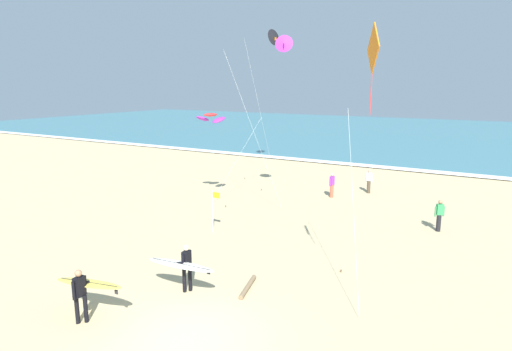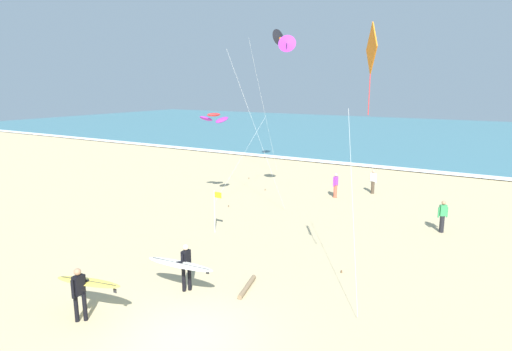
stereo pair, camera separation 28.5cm
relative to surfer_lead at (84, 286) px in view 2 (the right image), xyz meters
name	(u,v)px [view 2 (the right image)]	position (x,y,z in m)	size (l,w,h in m)	color
ground_plane	(185,338)	(3.34, 0.72, -1.05)	(160.00, 160.00, 0.00)	tan
ocean_water	(457,136)	(3.34, 59.37, -1.01)	(160.00, 60.00, 0.08)	teal
shoreline_foam	(411,170)	(3.34, 29.67, -0.97)	(160.00, 1.45, 0.01)	white
surfer_lead	(84,286)	(0.00, 0.00, 0.00)	(2.59, 1.03, 1.71)	black
surfer_trailing	(183,264)	(1.49, 2.85, 0.00)	(2.61, 1.04, 1.71)	black
kite_arc_scarlet_near	(214,118)	(-4.55, 12.88, 4.11)	(2.15, 5.07, 5.45)	purple
kite_delta_violet_mid	(286,44)	(-0.27, 13.70, 8.11)	(3.68, 1.52, 9.71)	purple
kite_delta_charcoal_far	(279,38)	(-5.78, 23.01, 9.55)	(1.13, 3.90, 11.28)	black
kite_diamond_amber_high	(370,58)	(7.17, 4.30, 6.74)	(2.00, 3.64, 8.71)	orange
bystander_purple_top	(335,185)	(1.20, 17.87, -0.24)	(0.24, 0.49, 1.59)	#D8593F
bystander_white_top	(373,182)	(2.91, 20.20, -0.24)	(0.48, 0.27, 1.59)	#4C3D2D
bystander_green_top	(442,216)	(8.08, 14.26, -0.24)	(0.42, 0.33, 1.59)	black
lifeguard_flag	(215,207)	(-1.33, 8.54, 0.22)	(0.45, 0.05, 2.10)	silver
driftwood_log	(247,287)	(3.20, 4.24, -0.97)	(0.16, 0.16, 1.69)	#846B4C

